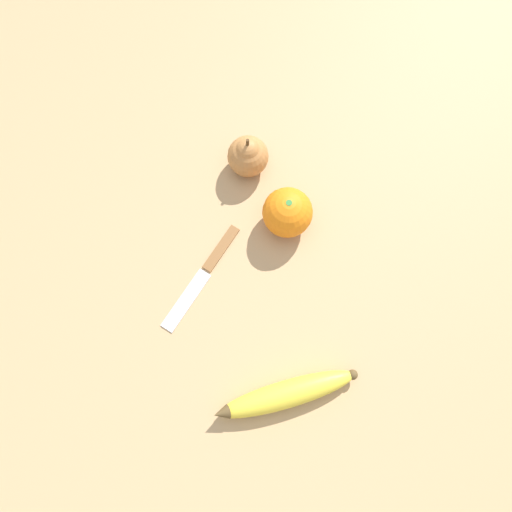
# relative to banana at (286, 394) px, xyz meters

# --- Properties ---
(ground_plane) EXTENTS (3.00, 3.00, 0.00)m
(ground_plane) POSITION_rel_banana_xyz_m (0.06, -0.10, -0.02)
(ground_plane) COLOR tan
(banana) EXTENTS (0.20, 0.14, 0.04)m
(banana) POSITION_rel_banana_xyz_m (0.00, 0.00, 0.00)
(banana) COLOR yellow
(banana) RESTS_ON ground_plane
(orange) EXTENTS (0.08, 0.08, 0.08)m
(orange) POSITION_rel_banana_xyz_m (0.06, -0.27, 0.02)
(orange) COLOR orange
(orange) RESTS_ON ground_plane
(pear) EXTENTS (0.07, 0.07, 0.09)m
(pear) POSITION_rel_banana_xyz_m (0.15, -0.35, 0.02)
(pear) COLOR #B2753D
(pear) RESTS_ON ground_plane
(paring_knife) EXTENTS (0.08, 0.19, 0.01)m
(paring_knife) POSITION_rel_banana_xyz_m (0.17, -0.15, -0.02)
(paring_knife) COLOR silver
(paring_knife) RESTS_ON ground_plane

